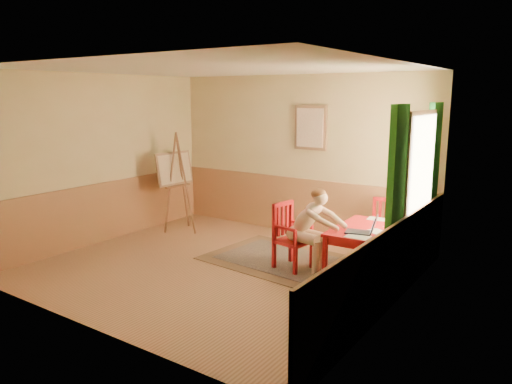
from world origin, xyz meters
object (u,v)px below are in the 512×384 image
Objects in this scene: table at (364,234)px; laptop at (364,230)px; easel at (176,173)px; figure at (310,227)px; chair_left at (290,236)px; chair_back at (384,230)px.

laptop is at bearing -70.91° from table.
laptop is at bearing -10.08° from easel.
easel reaches higher than laptop.
chair_left is at bearing 172.79° from figure.
table is 0.73m from figure.
chair_left reaches higher than chair_back.
chair_left reaches higher than table.
chair_back is at bearing 93.80° from table.
table is 3.84m from easel.
chair_back is at bearing 97.36° from laptop.
chair_back is 3.82m from easel.
chair_left and laptop have the same top height.
figure is (-0.63, -1.17, 0.21)m from chair_back.
easel is (-3.89, 0.69, 0.30)m from laptop.
laptop is at bearing -2.99° from figure.
table is at bearing 10.47° from chair_left.
figure is (-0.69, -0.23, 0.05)m from table.
figure is 0.80m from laptop.
laptop is at bearing -82.64° from chair_back.
chair_back is (0.96, 1.13, -0.02)m from chair_left.
laptop is (0.79, -0.04, 0.09)m from figure.
easel is at bearing 168.16° from figure.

